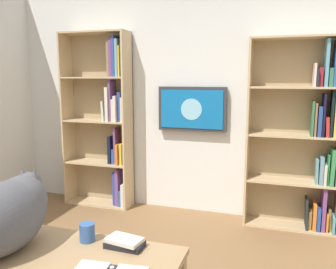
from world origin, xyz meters
TOP-DOWN VIEW (x-y plane):
  - wall_back at (0.00, -2.23)m, footprint 4.52×0.06m
  - bookshelf_left at (-1.25, -2.06)m, footprint 0.94×0.28m
  - bookshelf_right at (1.02, -2.06)m, footprint 0.84×0.28m
  - wall_mounted_tv at (-0.03, -2.15)m, footprint 0.79×0.07m
  - cat at (0.25, 0.39)m, footprint 0.28×0.64m
  - coffee_mug at (-0.06, 0.21)m, footprint 0.08×0.08m
  - desk_book_stack at (-0.27, 0.21)m, footprint 0.20×0.13m

SIDE VIEW (x-z plane):
  - desk_book_stack at x=-0.27m, z-range 0.73..0.78m
  - coffee_mug at x=-0.06m, z-range 0.73..0.82m
  - cat at x=0.25m, z-range 0.73..1.11m
  - bookshelf_left at x=-1.25m, z-range -0.03..1.94m
  - bookshelf_right at x=1.02m, z-range 0.01..2.11m
  - wall_mounted_tv at x=-0.03m, z-range 0.97..1.47m
  - wall_back at x=0.00m, z-range 0.00..2.70m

